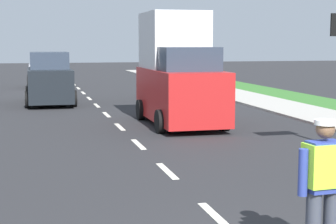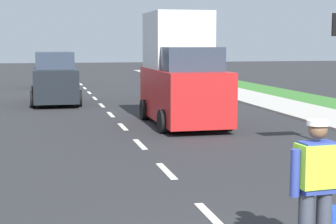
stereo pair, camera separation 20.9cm
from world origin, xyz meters
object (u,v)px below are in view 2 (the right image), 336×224
road_worker (317,183)px  delivery_truck (182,73)px  car_oncoming_second (55,80)px  car_parked_far (184,78)px  car_oncoming_third (51,71)px

road_worker → delivery_truck: (1.20, 10.99, 0.68)m
road_worker → car_oncoming_second: bearing=98.1°
car_parked_far → car_oncoming_third: bearing=122.3°
delivery_truck → car_oncoming_third: 16.55m
road_worker → car_parked_far: 18.38m
car_oncoming_third → car_parked_far: size_ratio=0.98×
car_oncoming_third → car_oncoming_second: (-0.03, -9.19, 0.08)m
delivery_truck → car_oncoming_second: 7.90m
car_parked_far → delivery_truck: bearing=-105.4°
road_worker → car_oncoming_third: bearing=95.3°
car_oncoming_second → car_parked_far: size_ratio=1.10×
car_oncoming_third → car_oncoming_second: size_ratio=0.89×
car_oncoming_second → car_oncoming_third: bearing=89.8°
car_oncoming_third → delivery_truck: bearing=-77.0°
road_worker → car_parked_far: car_parked_far is taller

